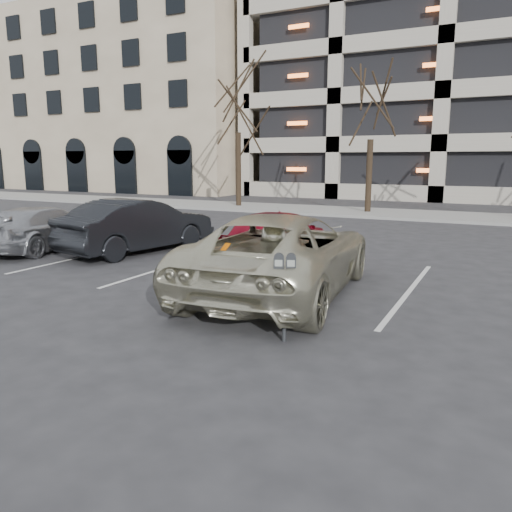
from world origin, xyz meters
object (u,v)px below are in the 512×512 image
object	(u,v)px
tree_a	(238,85)
car_dark	(138,225)
parking_meter	(285,276)
suv_silver	(282,254)
tree_b	(373,92)
car_red	(276,236)
car_silver	(45,228)

from	to	relation	value
tree_a	car_dark	distance (m)	14.39
parking_meter	suv_silver	bearing A→B (deg)	93.20
tree_b	car_red	world-z (taller)	tree_b
car_dark	car_silver	world-z (taller)	car_dark
suv_silver	car_red	bearing A→B (deg)	-68.99
suv_silver	car_silver	bearing A→B (deg)	-14.93
parking_meter	car_silver	distance (m)	9.82
tree_b	car_red	xyz separation A→B (m)	(1.01, -12.57, -4.85)
parking_meter	car_red	xyz separation A→B (m)	(-2.30, 4.73, -0.25)
car_silver	car_red	bearing A→B (deg)	-178.87
suv_silver	car_red	distance (m)	2.63
tree_a	suv_silver	world-z (taller)	tree_a
suv_silver	car_dark	world-z (taller)	suv_silver
tree_a	car_red	size ratio (longest dim) A/B	2.11
tree_a	car_dark	world-z (taller)	tree_a
suv_silver	car_red	xyz separation A→B (m)	(-1.19, 2.34, -0.07)
tree_b	suv_silver	size ratio (longest dim) A/B	1.32
tree_b	parking_meter	world-z (taller)	tree_b
car_dark	car_silver	bearing A→B (deg)	30.22
car_red	car_dark	bearing A→B (deg)	-2.08
parking_meter	car_red	bearing A→B (deg)	94.16
tree_b	car_silver	bearing A→B (deg)	-112.99
tree_b	suv_silver	bearing A→B (deg)	-81.60
tree_b	car_silver	world-z (taller)	tree_b
car_red	car_silver	distance (m)	6.88
tree_b	car_red	distance (m)	13.51
parking_meter	car_dark	size ratio (longest dim) A/B	0.28
suv_silver	car_silver	xyz separation A→B (m)	(-7.99, 1.27, -0.15)
tree_a	car_silver	world-z (taller)	tree_a
car_dark	car_silver	size ratio (longest dim) A/B	1.05
tree_a	suv_silver	bearing A→B (deg)	-58.32
car_dark	car_silver	xyz separation A→B (m)	(-2.63, -0.94, -0.12)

